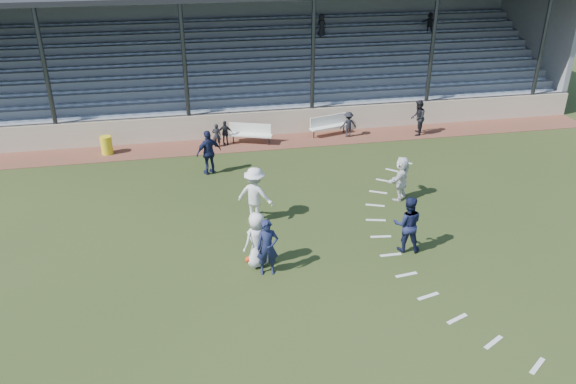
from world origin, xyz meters
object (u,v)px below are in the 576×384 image
object	(u,v)px
bench_left	(250,132)
player_white_lead	(257,240)
bench_right	(329,124)
player_navy_lead	(267,247)
trash_bin	(107,145)
official	(418,118)
football	(248,260)

from	to	relation	value
bench_left	player_white_lead	size ratio (longest dim) A/B	1.12
bench_right	player_navy_lead	bearing A→B (deg)	-129.21
bench_right	trash_bin	world-z (taller)	bench_right
player_white_lead	player_navy_lead	bearing A→B (deg)	90.16
bench_right	official	distance (m)	4.35
football	player_white_lead	xyz separation A→B (m)	(0.27, -0.19, 0.80)
trash_bin	official	distance (m)	14.71
trash_bin	football	distance (m)	11.25
trash_bin	player_navy_lead	xyz separation A→B (m)	(5.61, -10.69, 0.47)
player_navy_lead	football	bearing A→B (deg)	131.01
bench_right	trash_bin	xyz separation A→B (m)	(-10.44, -0.47, -0.15)
trash_bin	bench_left	bearing A→B (deg)	0.56
trash_bin	official	size ratio (longest dim) A/B	0.47
bench_left	player_navy_lead	bearing A→B (deg)	-75.47
player_navy_lead	official	bearing A→B (deg)	52.53
trash_bin	football	size ratio (longest dim) A/B	3.98
bench_left	trash_bin	world-z (taller)	bench_left
bench_right	trash_bin	size ratio (longest dim) A/B	2.48
trash_bin	player_white_lead	bearing A→B (deg)	-62.23
bench_left	football	bearing A→B (deg)	-78.65
player_white_lead	official	distance (m)	13.55
bench_left	player_navy_lead	xyz separation A→B (m)	(-0.93, -10.75, 0.31)
bench_right	football	xyz separation A→B (m)	(-5.34, -10.49, -0.48)
football	bench_right	bearing A→B (deg)	63.02
player_white_lead	player_navy_lead	xyz separation A→B (m)	(0.24, -0.48, -0.00)
bench_right	player_navy_lead	size ratio (longest dim) A/B	1.13
player_navy_lead	player_white_lead	bearing A→B (deg)	119.94
bench_left	official	xyz separation A→B (m)	(8.16, -0.43, 0.30)
player_white_lead	trash_bin	bearing A→B (deg)	-88.12
official	player_white_lead	bearing A→B (deg)	-18.07
bench_right	official	bearing A→B (deg)	-26.97
player_navy_lead	official	distance (m)	13.75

